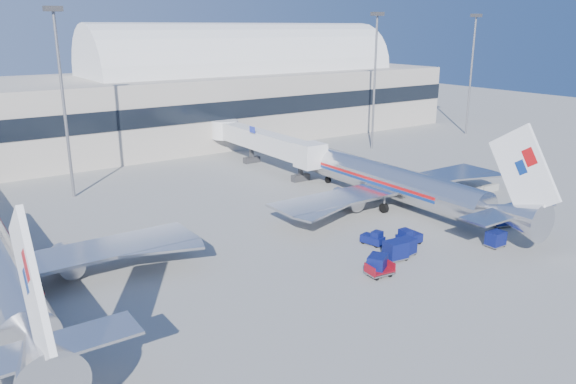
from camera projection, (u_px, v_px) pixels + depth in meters
ground at (355, 235)px, 57.06m from camera, size 260.00×260.00×0.00m
terminal at (67, 108)px, 91.72m from camera, size 170.00×28.15×21.00m
airliner_main at (395, 183)px, 65.23m from camera, size 32.00×37.26×12.07m
jetbridge_near at (259, 140)px, 84.40m from camera, size 4.40×27.50×6.25m
mast_west at (61, 76)px, 65.67m from camera, size 2.00×1.20×22.60m
mast_east at (375, 61)px, 92.86m from camera, size 2.00×1.20×22.60m
mast_far_east at (473, 57)px, 106.46m from camera, size 2.00×1.20×22.60m
barrier_near at (456, 197)px, 68.30m from camera, size 3.00×0.55×0.90m
barrier_mid at (473, 192)px, 70.10m from camera, size 3.00×0.55×0.90m
barrier_far at (490, 188)px, 71.89m from camera, size 3.00×0.55×0.90m
tug_lead at (408, 237)px, 54.33m from camera, size 2.55×1.31×1.65m
tug_right at (483, 214)px, 61.24m from camera, size 2.45×2.46×1.51m
tug_left at (373, 238)px, 54.31m from camera, size 1.63×2.44×1.46m
cart_train_a at (406, 247)px, 51.73m from camera, size 2.03×1.66×1.63m
cart_train_b at (396, 250)px, 50.69m from camera, size 2.21×1.78×1.80m
cart_train_c at (377, 264)px, 47.85m from camera, size 2.38×2.22×1.68m
cart_solo_near at (496, 239)px, 53.76m from camera, size 1.78×1.37×1.55m
cart_solo_far at (501, 217)px, 59.29m from camera, size 2.47×2.14×1.84m
cart_open_red at (380, 271)px, 47.53m from camera, size 2.37×1.78×0.59m
ramp_worker at (538, 226)px, 57.05m from camera, size 0.68×0.77×1.77m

